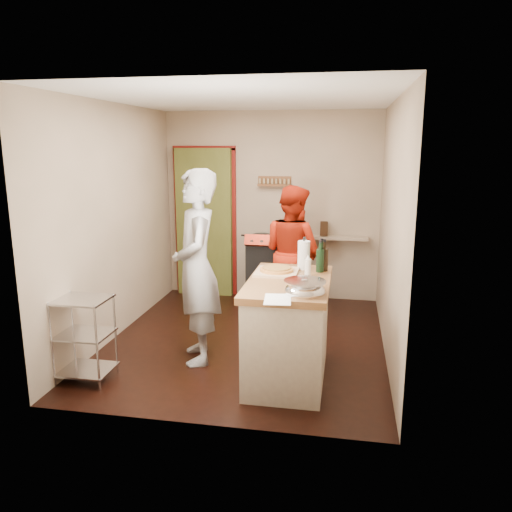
# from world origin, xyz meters

# --- Properties ---
(floor) EXTENTS (3.50, 3.50, 0.00)m
(floor) POSITION_xyz_m (0.00, 0.00, 0.00)
(floor) COLOR black
(floor) RESTS_ON ground
(back_wall) EXTENTS (3.00, 0.44, 2.60)m
(back_wall) POSITION_xyz_m (-0.64, 1.78, 1.13)
(back_wall) COLOR tan
(back_wall) RESTS_ON ground
(left_wall) EXTENTS (0.04, 3.50, 2.60)m
(left_wall) POSITION_xyz_m (-1.50, 0.00, 1.30)
(left_wall) COLOR tan
(left_wall) RESTS_ON ground
(right_wall) EXTENTS (0.04, 3.50, 2.60)m
(right_wall) POSITION_xyz_m (1.50, 0.00, 1.30)
(right_wall) COLOR tan
(right_wall) RESTS_ON ground
(ceiling) EXTENTS (3.00, 3.50, 0.02)m
(ceiling) POSITION_xyz_m (0.00, 0.00, 2.61)
(ceiling) COLOR white
(ceiling) RESTS_ON back_wall
(stove) EXTENTS (0.60, 0.63, 1.00)m
(stove) POSITION_xyz_m (0.05, 1.42, 0.45)
(stove) COLOR black
(stove) RESTS_ON ground
(wire_shelving) EXTENTS (0.48, 0.40, 0.80)m
(wire_shelving) POSITION_xyz_m (-1.28, -1.20, 0.44)
(wire_shelving) COLOR silver
(wire_shelving) RESTS_ON ground
(island) EXTENTS (0.74, 1.38, 1.25)m
(island) POSITION_xyz_m (0.56, -0.79, 0.50)
(island) COLOR beige
(island) RESTS_ON ground
(person_stripe) EXTENTS (0.68, 0.82, 1.93)m
(person_stripe) POSITION_xyz_m (-0.39, -0.57, 0.96)
(person_stripe) COLOR silver
(person_stripe) RESTS_ON ground
(person_red) EXTENTS (1.03, 0.99, 1.67)m
(person_red) POSITION_xyz_m (0.40, 0.92, 0.83)
(person_red) COLOR #B0200B
(person_red) RESTS_ON ground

